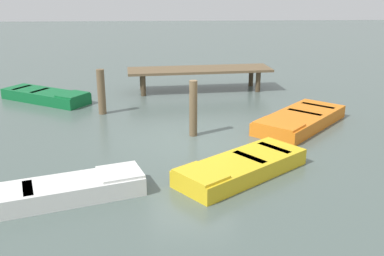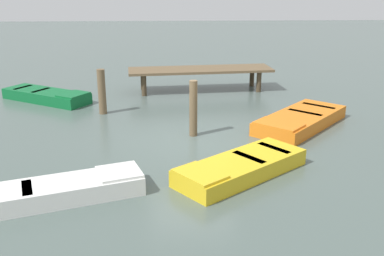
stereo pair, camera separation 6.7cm
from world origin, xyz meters
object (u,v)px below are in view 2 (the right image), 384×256
rowboat_orange (300,120)px  dock_segment (200,71)px  rowboat_white (45,193)px  mooring_piling_mid_right (193,109)px  mooring_piling_near_right (102,92)px  rowboat_yellow (241,167)px  rowboat_green (47,96)px

rowboat_orange → dock_segment: bearing=-107.9°
rowboat_orange → rowboat_white: same height
dock_segment → mooring_piling_mid_right: size_ratio=3.61×
dock_segment → mooring_piling_near_right: mooring_piling_near_right is taller
rowboat_white → rowboat_yellow: 4.46m
rowboat_white → mooring_piling_mid_right: bearing=31.9°
rowboat_white → rowboat_green: size_ratio=1.15×
rowboat_white → rowboat_green: (-2.17, 8.37, 0.00)m
rowboat_orange → mooring_piling_near_right: bearing=-62.9°
rowboat_green → mooring_piling_mid_right: mooring_piling_mid_right is taller
rowboat_orange → mooring_piling_near_right: size_ratio=2.41×
dock_segment → rowboat_green: size_ratio=1.65×
rowboat_green → rowboat_white: bearing=-44.2°
dock_segment → mooring_piling_mid_right: bearing=-101.3°
rowboat_green → rowboat_orange: bearing=9.7°
mooring_piling_mid_right → mooring_piling_near_right: bearing=141.1°
rowboat_yellow → rowboat_orange: bearing=-162.3°
dock_segment → rowboat_yellow: size_ratio=1.76×
mooring_piling_near_right → rowboat_yellow: bearing=-53.1°
dock_segment → rowboat_yellow: bearing=-92.8°
rowboat_yellow → rowboat_green: bearing=-86.5°
rowboat_yellow → mooring_piling_near_right: mooring_piling_near_right is taller
rowboat_white → rowboat_green: bearing=85.3°
rowboat_orange → rowboat_white: size_ratio=0.89×
rowboat_green → mooring_piling_mid_right: size_ratio=2.18×
dock_segment → rowboat_green: (-6.05, -1.44, -0.62)m
rowboat_green → mooring_piling_near_right: bearing=-5.5°
rowboat_orange → rowboat_yellow: same height
rowboat_white → mooring_piling_mid_right: 5.31m
dock_segment → rowboat_green: bearing=-172.3°
rowboat_yellow → mooring_piling_mid_right: size_ratio=2.05×
dock_segment → rowboat_green: 6.25m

